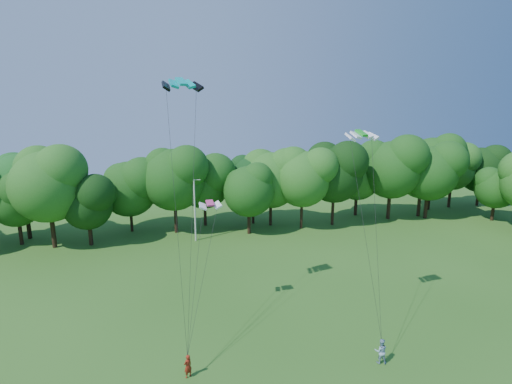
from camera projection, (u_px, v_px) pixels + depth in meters
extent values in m
cylinder|color=silver|center=(195.00, 210.00, 52.61)|extent=(0.21, 0.21, 8.53)
cube|color=silver|center=(194.00, 180.00, 51.71)|extent=(1.70, 0.31, 0.08)
imported|color=maroon|center=(188.00, 366.00, 26.89)|extent=(0.73, 0.66, 1.67)
imported|color=#91B1C9|center=(381.00, 351.00, 28.34)|extent=(1.09, 0.96, 1.86)
cube|color=#05A5A5|center=(181.00, 82.00, 30.26)|extent=(3.21, 1.98, 0.70)
cube|color=green|center=(361.00, 133.00, 30.56)|extent=(2.59, 1.39, 0.51)
cube|color=#C73777|center=(210.00, 203.00, 32.55)|extent=(1.86, 0.99, 0.39)
cylinder|color=black|center=(28.00, 222.00, 53.95)|extent=(0.48, 0.48, 4.61)
ellipsoid|color=#164D19|center=(22.00, 178.00, 52.60)|extent=(9.22, 9.22, 10.05)
cylinder|color=black|center=(253.00, 211.00, 60.77)|extent=(0.39, 0.39, 3.89)
ellipsoid|color=#0E3311|center=(253.00, 178.00, 59.63)|extent=(7.79, 7.79, 8.49)
cylinder|color=#372216|center=(419.00, 205.00, 64.65)|extent=(0.40, 0.40, 3.76)
ellipsoid|color=#29681F|center=(422.00, 175.00, 63.55)|extent=(7.53, 7.53, 8.21)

